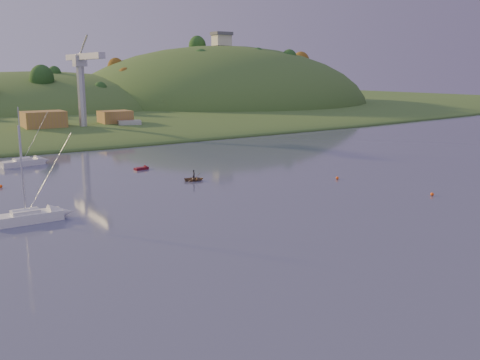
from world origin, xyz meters
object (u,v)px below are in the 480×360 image
canoe (194,179)px  red_tender (144,168)px  sailboat_near (26,217)px  sailboat_far (22,162)px

canoe → red_tender: 14.91m
sailboat_near → canoe: bearing=19.6°
sailboat_far → red_tender: size_ratio=3.46×
sailboat_far → red_tender: sailboat_far is taller
canoe → red_tender: red_tender is taller
red_tender → sailboat_near: bearing=-146.9°
sailboat_far → canoe: 37.44m
sailboat_near → sailboat_far: size_ratio=1.04×
sailboat_near → sailboat_far: 42.85m
sailboat_near → canoe: 31.18m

